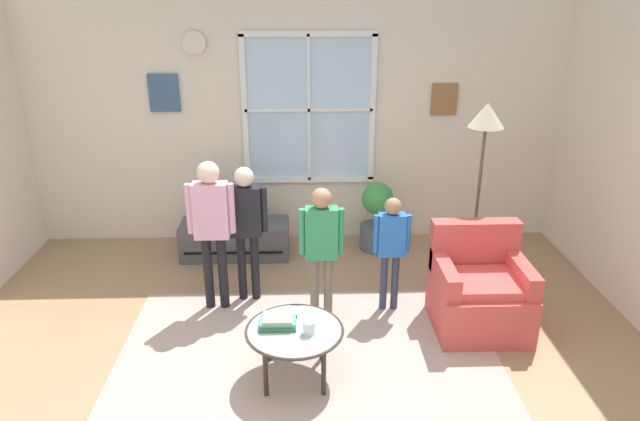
{
  "coord_description": "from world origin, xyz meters",
  "views": [
    {
      "loc": [
        0.05,
        -3.46,
        2.73
      ],
      "look_at": [
        0.19,
        0.82,
        1.05
      ],
      "focal_mm": 31.78,
      "sensor_mm": 36.0,
      "label": 1
    }
  ],
  "objects_px": {
    "coffee_table": "(295,333)",
    "person_black_shirt": "(246,219)",
    "book_stack": "(278,321)",
    "person_pink_shirt": "(212,219)",
    "television": "(233,205)",
    "potted_plant_by_window": "(377,217)",
    "tv_stand": "(235,239)",
    "person_green_shirt": "(321,241)",
    "cup": "(309,327)",
    "armchair": "(479,291)",
    "remote_near_books": "(290,320)",
    "person_blue_shirt": "(391,241)",
    "floor_lamp": "(485,135)"
  },
  "relations": [
    {
      "from": "remote_near_books",
      "to": "floor_lamp",
      "type": "relative_size",
      "value": 0.08
    },
    {
      "from": "tv_stand",
      "to": "person_green_shirt",
      "type": "bearing_deg",
      "value": -56.82
    },
    {
      "from": "television",
      "to": "potted_plant_by_window",
      "type": "bearing_deg",
      "value": 4.92
    },
    {
      "from": "armchair",
      "to": "person_green_shirt",
      "type": "distance_m",
      "value": 1.42
    },
    {
      "from": "floor_lamp",
      "to": "armchair",
      "type": "bearing_deg",
      "value": -101.52
    },
    {
      "from": "person_pink_shirt",
      "to": "potted_plant_by_window",
      "type": "distance_m",
      "value": 2.07
    },
    {
      "from": "television",
      "to": "person_black_shirt",
      "type": "height_order",
      "value": "person_black_shirt"
    },
    {
      "from": "person_blue_shirt",
      "to": "cup",
      "type": "bearing_deg",
      "value": -126.11
    },
    {
      "from": "potted_plant_by_window",
      "to": "tv_stand",
      "type": "bearing_deg",
      "value": -175.18
    },
    {
      "from": "person_black_shirt",
      "to": "person_pink_shirt",
      "type": "relative_size",
      "value": 0.93
    },
    {
      "from": "book_stack",
      "to": "armchair",
      "type": "bearing_deg",
      "value": 20.05
    },
    {
      "from": "television",
      "to": "person_blue_shirt",
      "type": "relative_size",
      "value": 0.56
    },
    {
      "from": "coffee_table",
      "to": "floor_lamp",
      "type": "bearing_deg",
      "value": 39.47
    },
    {
      "from": "book_stack",
      "to": "person_blue_shirt",
      "type": "height_order",
      "value": "person_blue_shirt"
    },
    {
      "from": "armchair",
      "to": "person_blue_shirt",
      "type": "bearing_deg",
      "value": 158.2
    },
    {
      "from": "armchair",
      "to": "person_green_shirt",
      "type": "height_order",
      "value": "person_green_shirt"
    },
    {
      "from": "tv_stand",
      "to": "person_green_shirt",
      "type": "relative_size",
      "value": 0.93
    },
    {
      "from": "armchair",
      "to": "potted_plant_by_window",
      "type": "distance_m",
      "value": 1.72
    },
    {
      "from": "tv_stand",
      "to": "person_pink_shirt",
      "type": "relative_size",
      "value": 0.83
    },
    {
      "from": "person_green_shirt",
      "to": "armchair",
      "type": "bearing_deg",
      "value": -3.93
    },
    {
      "from": "armchair",
      "to": "floor_lamp",
      "type": "height_order",
      "value": "floor_lamp"
    },
    {
      "from": "remote_near_books",
      "to": "person_pink_shirt",
      "type": "height_order",
      "value": "person_pink_shirt"
    },
    {
      "from": "television",
      "to": "floor_lamp",
      "type": "xyz_separation_m",
      "value": [
        2.38,
        -0.7,
        0.91
      ]
    },
    {
      "from": "cup",
      "to": "person_pink_shirt",
      "type": "distance_m",
      "value": 1.43
    },
    {
      "from": "tv_stand",
      "to": "coffee_table",
      "type": "xyz_separation_m",
      "value": [
        0.67,
        -2.12,
        0.2
      ]
    },
    {
      "from": "television",
      "to": "potted_plant_by_window",
      "type": "xyz_separation_m",
      "value": [
        1.55,
        0.13,
        -0.21
      ]
    },
    {
      "from": "person_black_shirt",
      "to": "tv_stand",
      "type": "bearing_deg",
      "value": 103.7
    },
    {
      "from": "armchair",
      "to": "coffee_table",
      "type": "bearing_deg",
      "value": -156.94
    },
    {
      "from": "coffee_table",
      "to": "person_black_shirt",
      "type": "bearing_deg",
      "value": 110.35
    },
    {
      "from": "cup",
      "to": "person_blue_shirt",
      "type": "distance_m",
      "value": 1.26
    },
    {
      "from": "person_black_shirt",
      "to": "television",
      "type": "bearing_deg",
      "value": 103.74
    },
    {
      "from": "person_green_shirt",
      "to": "person_blue_shirt",
      "type": "height_order",
      "value": "person_green_shirt"
    },
    {
      "from": "person_green_shirt",
      "to": "potted_plant_by_window",
      "type": "relative_size",
      "value": 1.61
    },
    {
      "from": "person_green_shirt",
      "to": "cup",
      "type": "bearing_deg",
      "value": -98.25
    },
    {
      "from": "book_stack",
      "to": "person_pink_shirt",
      "type": "bearing_deg",
      "value": 121.13
    },
    {
      "from": "potted_plant_by_window",
      "to": "person_blue_shirt",
      "type": "bearing_deg",
      "value": -92.14
    },
    {
      "from": "coffee_table",
      "to": "person_pink_shirt",
      "type": "xyz_separation_m",
      "value": [
        -0.72,
        1.04,
        0.48
      ]
    },
    {
      "from": "coffee_table",
      "to": "person_green_shirt",
      "type": "height_order",
      "value": "person_green_shirt"
    },
    {
      "from": "coffee_table",
      "to": "person_blue_shirt",
      "type": "distance_m",
      "value": 1.3
    },
    {
      "from": "coffee_table",
      "to": "person_green_shirt",
      "type": "relative_size",
      "value": 0.59
    },
    {
      "from": "remote_near_books",
      "to": "floor_lamp",
      "type": "xyz_separation_m",
      "value": [
        1.75,
        1.31,
        1.07
      ]
    },
    {
      "from": "armchair",
      "to": "remote_near_books",
      "type": "height_order",
      "value": "armchair"
    },
    {
      "from": "person_pink_shirt",
      "to": "floor_lamp",
      "type": "relative_size",
      "value": 0.77
    },
    {
      "from": "television",
      "to": "person_green_shirt",
      "type": "height_order",
      "value": "person_green_shirt"
    },
    {
      "from": "television",
      "to": "floor_lamp",
      "type": "relative_size",
      "value": 0.34
    },
    {
      "from": "television",
      "to": "person_green_shirt",
      "type": "xyz_separation_m",
      "value": [
        0.89,
        -1.36,
        0.18
      ]
    },
    {
      "from": "book_stack",
      "to": "person_pink_shirt",
      "type": "relative_size",
      "value": 0.19
    },
    {
      "from": "cup",
      "to": "person_green_shirt",
      "type": "xyz_separation_m",
      "value": [
        0.12,
        0.81,
        0.31
      ]
    },
    {
      "from": "television",
      "to": "armchair",
      "type": "bearing_deg",
      "value": -33.02
    },
    {
      "from": "television",
      "to": "coffee_table",
      "type": "relative_size",
      "value": 0.83
    }
  ]
}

